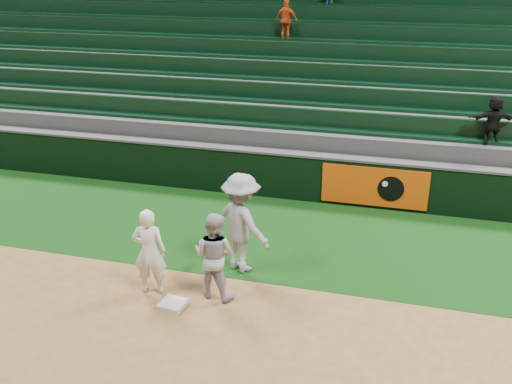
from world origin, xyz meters
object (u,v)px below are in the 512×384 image
(first_base, at_px, (173,304))
(first_baseman, at_px, (149,252))
(baserunner, at_px, (214,256))
(base_coach, at_px, (241,223))

(first_base, distance_m, first_baseman, 1.06)
(first_base, distance_m, baserunner, 1.16)
(first_baseman, height_order, baserunner, first_baseman)
(first_baseman, xyz_separation_m, base_coach, (1.40, 1.25, 0.18))
(first_base, bearing_deg, first_baseman, 146.52)
(first_baseman, relative_size, base_coach, 0.83)
(baserunner, bearing_deg, first_base, 53.58)
(base_coach, bearing_deg, first_baseman, 68.47)
(first_baseman, distance_m, baserunner, 1.21)
(first_baseman, distance_m, base_coach, 1.88)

